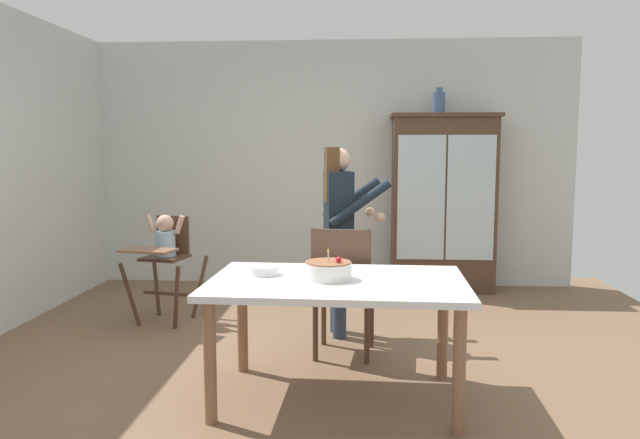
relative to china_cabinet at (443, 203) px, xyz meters
The scene contains 10 objects.
ground_plane 2.82m from the china_cabinet, 117.10° to the right, with size 6.24×6.24×0.00m, color brown.
wall_back 1.30m from the china_cabinet, 167.71° to the left, with size 5.32×0.06×2.70m, color silver.
china_cabinet is the anchor object (origin of this frame).
ceramic_vase 1.06m from the china_cabinet, behind, with size 0.13×0.13×0.27m.
high_chair_with_toddler 2.95m from the china_cabinet, 151.68° to the right, with size 0.67×0.76×0.95m.
adult_person 1.97m from the china_cabinet, 122.09° to the right, with size 0.57×0.55×1.53m.
dining_table 3.13m from the china_cabinet, 108.92° to the right, with size 1.55×1.02×0.74m.
birthday_cake 3.14m from the china_cabinet, 109.86° to the right, with size 0.28×0.28×0.19m.
serving_bowl 3.21m from the china_cabinet, 117.24° to the right, with size 0.18×0.18×0.06m, color silver.
dining_chair_far_side 2.49m from the china_cabinet, 114.04° to the right, with size 0.48×0.48×0.96m.
Camera 1 is at (0.34, -4.11, 1.51)m, focal length 33.81 mm.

